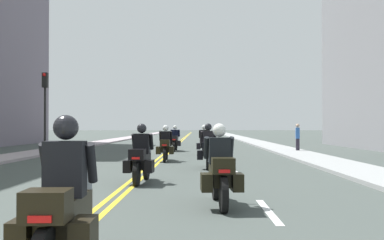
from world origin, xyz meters
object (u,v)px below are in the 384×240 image
Objects in this scene: motorcycle_3 at (208,150)px; motorcycle_6 at (175,141)px; motorcycle_5 at (204,143)px; traffic_light_near at (45,97)px; motorcycle_2 at (141,159)px; pedestrian_0 at (298,138)px; motorcycle_0 at (63,211)px; motorcycle_4 at (165,146)px; motorcycle_1 at (220,172)px.

motorcycle_3 is 11.41m from motorcycle_6.
traffic_light_near reaches higher than motorcycle_5.
pedestrian_0 is (7.38, 14.47, 0.21)m from motorcycle_2.
motorcycle_3 reaches higher than motorcycle_5.
motorcycle_6 is at bearing 87.94° from motorcycle_0.
motorcycle_3 is 1.02× the size of motorcycle_5.
motorcycle_6 is (-1.74, 3.74, -0.01)m from motorcycle_5.
motorcycle_0 reaches higher than motorcycle_4.
motorcycle_6 is at bearing 117.82° from motorcycle_5.
motorcycle_1 is 1.00× the size of motorcycle_3.
motorcycle_5 is at bearing 66.42° from motorcycle_4.
motorcycle_3 is 11.59m from pedestrian_0.
motorcycle_3 is at bearing -19.71° from pedestrian_0.
motorcycle_3 is at bearing -62.70° from motorcycle_4.
motorcycle_2 is 0.47× the size of traffic_light_near.
motorcycle_6 is 1.30× the size of pedestrian_0.
pedestrian_0 is (5.44, 17.95, 0.21)m from motorcycle_1.
motorcycle_6 is 7.35m from pedestrian_0.
traffic_light_near is (-6.82, -3.50, 2.44)m from motorcycle_6.
motorcycle_4 is (-1.79, 3.32, -0.02)m from motorcycle_3.
motorcycle_4 is 0.51× the size of traffic_light_near.
motorcycle_0 is 23.03m from motorcycle_6.
traffic_light_near is (-6.82, 4.46, 2.42)m from motorcycle_4.
traffic_light_near is 2.63× the size of pedestrian_0.
motorcycle_6 is at bearing 88.90° from motorcycle_4.
traffic_light_near reaches higher than motorcycle_4.
motorcycle_3 is at bearing -42.10° from traffic_light_near.
motorcycle_3 is (1.73, 11.76, -0.00)m from motorcycle_0.
motorcycle_2 reaches higher than motorcycle_6.
motorcycle_5 is at bearing -1.62° from traffic_light_near.
motorcycle_3 is 3.77m from motorcycle_4.
motorcycle_5 is at bearing 87.04° from motorcycle_1.
motorcycle_2 is (-1.94, 3.49, 0.00)m from motorcycle_1.
motorcycle_4 is 1.34× the size of pedestrian_0.
motorcycle_1 is at bearing -81.63° from motorcycle_4.
motorcycle_2 is 4.66m from motorcycle_3.
motorcycle_2 is at bearing 89.06° from motorcycle_0.
motorcycle_5 reaches higher than motorcycle_6.
motorcycle_0 is 0.49× the size of traffic_light_near.
traffic_light_near is at bearing -151.27° from motorcycle_6.
motorcycle_3 is (-0.04, 7.75, 0.02)m from motorcycle_1.
motorcycle_5 is 6.14m from pedestrian_0.
motorcycle_3 is (1.90, 4.26, 0.01)m from motorcycle_2.
traffic_light_near is at bearing 122.52° from motorcycle_2.
motorcycle_1 is 0.95× the size of motorcycle_4.
motorcycle_6 is (0.11, 15.53, -0.01)m from motorcycle_2.
traffic_light_near is (-6.87, 19.53, 2.41)m from motorcycle_0.
motorcycle_2 is 0.97× the size of motorcycle_3.
motorcycle_1 is 1.26× the size of pedestrian_0.
motorcycle_5 is at bearing 82.81° from motorcycle_0.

